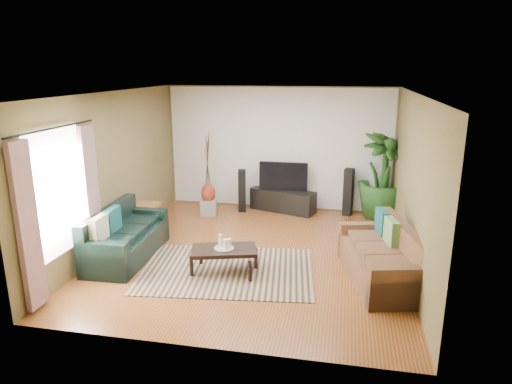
% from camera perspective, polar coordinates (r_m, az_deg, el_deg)
% --- Properties ---
extents(floor, '(5.50, 5.50, 0.00)m').
position_cam_1_polar(floor, '(7.88, -0.28, -7.76)').
color(floor, brown).
rests_on(floor, ground).
extents(ceiling, '(5.50, 5.50, 0.00)m').
position_cam_1_polar(ceiling, '(7.25, -0.31, 12.24)').
color(ceiling, white).
rests_on(ceiling, ground).
extents(wall_back, '(5.00, 0.00, 5.00)m').
position_cam_1_polar(wall_back, '(10.11, 2.81, 5.43)').
color(wall_back, brown).
rests_on(wall_back, ground).
extents(wall_front, '(5.00, 0.00, 5.00)m').
position_cam_1_polar(wall_front, '(4.91, -6.72, -5.64)').
color(wall_front, brown).
rests_on(wall_front, ground).
extents(wall_left, '(0.00, 5.50, 5.50)m').
position_cam_1_polar(wall_left, '(8.31, -17.47, 2.52)').
color(wall_left, brown).
rests_on(wall_left, ground).
extents(wall_right, '(0.00, 5.50, 5.50)m').
position_cam_1_polar(wall_right, '(7.39, 19.07, 0.84)').
color(wall_right, brown).
rests_on(wall_right, ground).
extents(backwall_panel, '(4.90, 0.00, 4.90)m').
position_cam_1_polar(backwall_panel, '(10.10, 2.81, 5.42)').
color(backwall_panel, white).
rests_on(backwall_panel, ground).
extents(window_pane, '(0.00, 1.80, 1.80)m').
position_cam_1_polar(window_pane, '(6.97, -23.54, -0.04)').
color(window_pane, white).
rests_on(window_pane, ground).
extents(curtain_near, '(0.08, 0.35, 2.20)m').
position_cam_1_polar(curtain_near, '(6.43, -26.65, -3.97)').
color(curtain_near, gray).
rests_on(curtain_near, ground).
extents(curtain_far, '(0.08, 0.35, 2.20)m').
position_cam_1_polar(curtain_far, '(7.61, -19.89, -0.40)').
color(curtain_far, gray).
rests_on(curtain_far, ground).
extents(curtain_rod, '(0.03, 1.90, 0.03)m').
position_cam_1_polar(curtain_rod, '(6.77, -24.00, 7.29)').
color(curtain_rod, black).
rests_on(curtain_rod, ground).
extents(sofa_left, '(0.85, 1.88, 0.85)m').
position_cam_1_polar(sofa_left, '(7.89, -15.89, -5.03)').
color(sofa_left, black).
rests_on(sofa_left, floor).
extents(sofa_right, '(1.27, 2.04, 0.85)m').
position_cam_1_polar(sofa_right, '(7.08, 15.32, -7.40)').
color(sofa_right, brown).
rests_on(sofa_right, floor).
extents(area_rug, '(2.87, 2.19, 0.01)m').
position_cam_1_polar(area_rug, '(7.30, -3.60, -9.71)').
color(area_rug, '#A07C5E').
rests_on(area_rug, floor).
extents(coffee_table, '(1.10, 0.79, 0.41)m').
position_cam_1_polar(coffee_table, '(7.15, -3.98, -8.55)').
color(coffee_table, black).
rests_on(coffee_table, floor).
extents(candle_tray, '(0.31, 0.31, 0.01)m').
position_cam_1_polar(candle_tray, '(7.07, -4.01, -6.99)').
color(candle_tray, '#959691').
rests_on(candle_tray, coffee_table).
extents(candle_tall, '(0.06, 0.06, 0.20)m').
position_cam_1_polar(candle_tall, '(7.07, -4.44, -6.07)').
color(candle_tall, beige).
rests_on(candle_tall, candle_tray).
extents(candle_mid, '(0.06, 0.06, 0.15)m').
position_cam_1_polar(candle_mid, '(6.99, -3.79, -6.51)').
color(candle_mid, '#F4E8CE').
rests_on(candle_mid, candle_tray).
extents(candle_short, '(0.06, 0.06, 0.13)m').
position_cam_1_polar(candle_short, '(7.08, -3.35, -6.34)').
color(candle_short, beige).
rests_on(candle_short, candle_tray).
extents(tv_stand, '(1.50, 0.87, 0.48)m').
position_cam_1_polar(tv_stand, '(10.10, 3.38, -1.06)').
color(tv_stand, black).
rests_on(tv_stand, floor).
extents(television, '(1.06, 0.06, 0.62)m').
position_cam_1_polar(television, '(9.96, 3.43, 1.99)').
color(television, black).
rests_on(television, tv_stand).
extents(speaker_left, '(0.20, 0.22, 0.94)m').
position_cam_1_polar(speaker_left, '(10.01, -1.77, 0.16)').
color(speaker_left, black).
rests_on(speaker_left, floor).
extents(speaker_right, '(0.23, 0.25, 1.02)m').
position_cam_1_polar(speaker_right, '(9.94, 11.46, 0.00)').
color(speaker_right, black).
rests_on(speaker_right, floor).
extents(potted_plant, '(1.43, 1.43, 1.82)m').
position_cam_1_polar(potted_plant, '(9.88, 15.59, 2.03)').
color(potted_plant, '#1D4717').
rests_on(potted_plant, floor).
extents(plant_pot, '(0.34, 0.34, 0.26)m').
position_cam_1_polar(plant_pot, '(10.08, 15.27, -2.28)').
color(plant_pot, black).
rests_on(plant_pot, floor).
extents(pedestal, '(0.39, 0.39, 0.33)m').
position_cam_1_polar(pedestal, '(9.90, -5.93, -1.90)').
color(pedestal, gray).
rests_on(pedestal, floor).
extents(vase, '(0.30, 0.30, 0.43)m').
position_cam_1_polar(vase, '(9.81, -5.98, -0.12)').
color(vase, maroon).
rests_on(vase, pedestal).
extents(side_table, '(0.57, 0.57, 0.57)m').
position_cam_1_polar(side_table, '(9.00, -13.69, -3.28)').
color(side_table, brown).
rests_on(side_table, floor).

